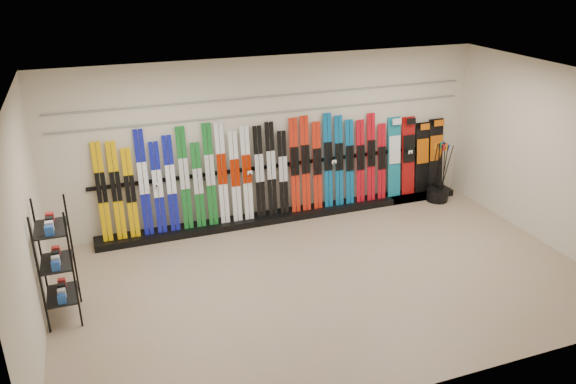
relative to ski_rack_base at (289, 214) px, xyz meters
name	(u,v)px	position (x,y,z in m)	size (l,w,h in m)	color
floor	(327,280)	(-0.22, -2.28, -0.06)	(8.00, 8.00, 0.00)	tan
back_wall	(274,139)	(-0.22, 0.22, 1.44)	(8.00, 8.00, 0.00)	beige
left_wall	(25,233)	(-4.22, -2.28, 1.44)	(5.00, 5.00, 0.00)	beige
right_wall	(552,157)	(3.78, -2.28, 1.44)	(5.00, 5.00, 0.00)	beige
ceiling	(334,84)	(-0.22, -2.28, 2.94)	(8.00, 8.00, 0.00)	silver
ski_rack_base	(289,214)	(0.00, 0.00, 0.00)	(8.00, 0.40, 0.12)	black
skis	(253,173)	(-0.69, 0.05, 0.91)	(5.39, 0.24, 1.83)	#E2AA03
snowboards	(416,156)	(2.72, 0.08, 0.81)	(1.26, 0.24, 1.58)	#14728C
accessory_rack	(57,263)	(-3.97, -1.91, 0.78)	(0.40, 0.60, 1.67)	black
pole_bin	(437,195)	(3.08, -0.28, 0.07)	(0.43, 0.43, 0.25)	black
ski_poles	(440,172)	(3.10, -0.27, 0.55)	(0.32, 0.33, 1.18)	black
slatwall_rail_0	(274,113)	(-0.22, 0.20, 1.94)	(7.60, 0.02, 0.03)	gray
slatwall_rail_1	(274,96)	(-0.22, 0.20, 2.24)	(7.60, 0.02, 0.03)	gray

